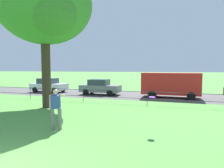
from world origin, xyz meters
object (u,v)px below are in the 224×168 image
at_px(person_thrower, 56,108).
at_px(frisbee, 152,97).
at_px(car_white_center, 49,85).
at_px(tree_large_lawn, 40,3).
at_px(car_grey_far_left, 100,87).
at_px(panel_van_far_right, 171,84).

xyz_separation_m(person_thrower, frisbee, (3.95, 0.91, 0.50)).
relative_size(frisbee, car_white_center, 0.08).
height_order(person_thrower, frisbee, person_thrower).
bearing_deg(tree_large_lawn, car_grey_far_left, 78.98).
height_order(person_thrower, car_white_center, person_thrower).
xyz_separation_m(car_white_center, car_grey_far_left, (6.23, -0.35, 0.00)).
xyz_separation_m(tree_large_lawn, car_grey_far_left, (1.41, 7.25, -6.07)).
height_order(car_grey_far_left, panel_van_far_right, panel_van_far_right).
xyz_separation_m(frisbee, car_grey_far_left, (-6.12, 10.25, -0.67)).
relative_size(tree_large_lawn, person_thrower, 5.46).
height_order(car_white_center, panel_van_far_right, panel_van_far_right).
bearing_deg(car_white_center, car_grey_far_left, -3.17).
relative_size(tree_large_lawn, panel_van_far_right, 1.88).
bearing_deg(tree_large_lawn, car_white_center, 122.43).
bearing_deg(car_grey_far_left, frisbee, -59.16).
height_order(frisbee, car_white_center, car_white_center).
relative_size(person_thrower, car_grey_far_left, 0.44).
relative_size(car_grey_far_left, panel_van_far_right, 0.79).
relative_size(person_thrower, car_white_center, 0.44).
xyz_separation_m(person_thrower, panel_van_far_right, (4.63, 11.07, 0.33)).
bearing_deg(car_grey_far_left, tree_large_lawn, -101.02).
height_order(tree_large_lawn, car_white_center, tree_large_lawn).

